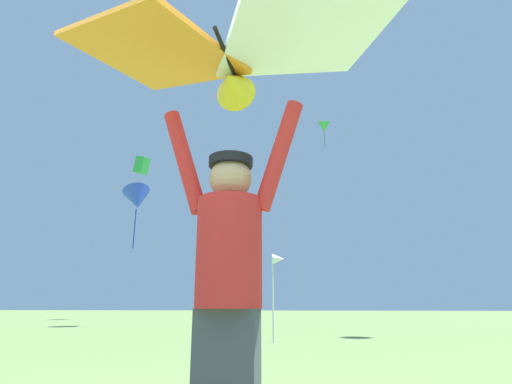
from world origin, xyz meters
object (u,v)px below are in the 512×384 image
object	(u,v)px
kite_flyer_person	(229,284)
distant_kite_blue_high_left	(137,199)
distant_kite_green_low_left	(324,127)
distant_kite_green_mid_left	(142,165)
held_stunt_kite	(229,53)
marker_flag	(277,265)

from	to	relation	value
kite_flyer_person	distant_kite_blue_high_left	xyz separation A→B (m)	(-6.68, 14.19, 4.35)
distant_kite_green_low_left	kite_flyer_person	bearing A→B (deg)	-95.04
distant_kite_green_mid_left	distant_kite_blue_high_left	bearing A→B (deg)	-67.35
distant_kite_green_low_left	distant_kite_blue_high_left	size ratio (longest dim) A/B	0.97
held_stunt_kite	distant_kite_green_mid_left	size ratio (longest dim) A/B	1.54
kite_flyer_person	distant_kite_green_mid_left	xyz separation A→B (m)	(-9.96, 22.05, 8.82)
held_stunt_kite	distant_kite_blue_high_left	distance (m)	16.06
kite_flyer_person	distant_kite_green_low_left	distance (m)	37.75
marker_flag	held_stunt_kite	bearing A→B (deg)	-88.63
held_stunt_kite	distant_kite_green_low_left	distance (m)	37.29
distant_kite_green_mid_left	distant_kite_blue_high_left	size ratio (longest dim) A/B	0.45
distant_kite_green_low_left	marker_flag	size ratio (longest dim) A/B	1.39
distant_kite_blue_high_left	kite_flyer_person	bearing A→B (deg)	-64.79
held_stunt_kite	distant_kite_blue_high_left	xyz separation A→B (m)	(-6.67, 14.28, 3.06)
distant_kite_green_mid_left	distant_kite_green_low_left	world-z (taller)	distant_kite_green_low_left
distant_kite_green_low_left	distant_kite_blue_high_left	world-z (taller)	distant_kite_green_low_left
kite_flyer_person	distant_kite_green_mid_left	bearing A→B (deg)	114.31
marker_flag	distant_kite_green_mid_left	bearing A→B (deg)	124.18
distant_kite_green_mid_left	marker_flag	world-z (taller)	distant_kite_green_mid_left
distant_kite_green_low_left	distant_kite_blue_high_left	bearing A→B (deg)	-116.19
kite_flyer_person	marker_flag	xyz separation A→B (m)	(-0.19, 7.66, 0.81)
held_stunt_kite	distant_kite_green_low_left	bearing A→B (deg)	84.96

